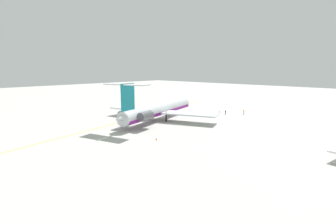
# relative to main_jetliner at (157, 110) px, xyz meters

# --- Properties ---
(ground) EXTENTS (373.96, 373.96, 0.00)m
(ground) POSITION_rel_main_jetliner_xyz_m (-2.93, -4.96, -3.53)
(ground) COLOR #B7B5AD
(main_jetliner) EXTENTS (43.81, 39.21, 12.95)m
(main_jetliner) POSITION_rel_main_jetliner_xyz_m (0.00, 0.00, 0.00)
(main_jetliner) COLOR silver
(main_jetliner) RESTS_ON ground
(ground_crew_near_nose) EXTENTS (0.27, 0.38, 1.69)m
(ground_crew_near_nose) POSITION_rel_main_jetliner_xyz_m (-20.56, -20.31, -2.46)
(ground_crew_near_nose) COLOR black
(ground_crew_near_nose) RESTS_ON ground
(ground_crew_near_tail) EXTENTS (0.27, 0.42, 1.70)m
(ground_crew_near_tail) POSITION_rel_main_jetliner_xyz_m (-24.55, 10.77, -2.46)
(ground_crew_near_tail) COLOR black
(ground_crew_near_tail) RESTS_ON ground
(ground_crew_portside) EXTENTS (0.43, 0.28, 1.78)m
(ground_crew_portside) POSITION_rel_main_jetliner_xyz_m (-29.35, 15.59, -2.41)
(ground_crew_portside) COLOR black
(ground_crew_portside) RESTS_ON ground
(safety_cone_nose) EXTENTS (0.40, 0.40, 0.55)m
(safety_cone_nose) POSITION_rel_main_jetliner_xyz_m (17.08, 16.96, -3.26)
(safety_cone_nose) COLOR #EA590F
(safety_cone_nose) RESTS_ON ground
(safety_cone_wingtip) EXTENTS (0.40, 0.40, 0.55)m
(safety_cone_wingtip) POSITION_rel_main_jetliner_xyz_m (-27.59, 6.28, -3.26)
(safety_cone_wingtip) COLOR #EA590F
(safety_cone_wingtip) RESTS_ON ground
(taxiway_centreline) EXTENTS (102.43, 22.55, 0.01)m
(taxiway_centreline) POSITION_rel_main_jetliner_xyz_m (-1.21, -9.02, -3.53)
(taxiway_centreline) COLOR gold
(taxiway_centreline) RESTS_ON ground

